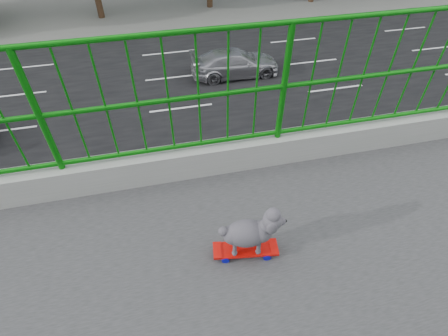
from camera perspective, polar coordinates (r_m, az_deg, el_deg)
name	(u,v)px	position (r m, az deg, el deg)	size (l,w,h in m)	color
road	(181,108)	(16.97, -7.05, 9.71)	(18.00, 90.00, 0.02)	black
railing	(341,266)	(2.68, 18.69, -14.99)	(3.00, 24.00, 1.42)	gray
skateboard	(245,250)	(2.82, 3.54, -13.23)	(0.22, 0.53, 0.07)	red
poodle	(250,231)	(2.63, 4.35, -10.33)	(0.25, 0.50, 0.42)	#343137
car_0	(165,218)	(11.23, -9.60, -8.06)	(1.64, 4.07, 1.39)	black
car_3	(235,63)	(19.33, 1.86, 16.86)	(1.92, 4.72, 1.37)	#9C9BA1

